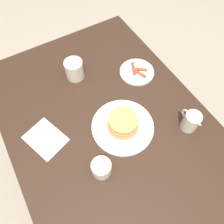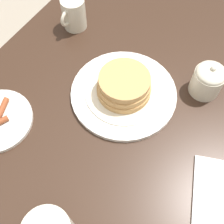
# 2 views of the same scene
# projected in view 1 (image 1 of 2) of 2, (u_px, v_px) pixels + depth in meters

# --- Properties ---
(ground_plane) EXTENTS (8.00, 8.00, 0.00)m
(ground_plane) POSITION_uv_depth(u_px,v_px,m) (114.00, 177.00, 1.56)
(ground_plane) COLOR gray
(dining_table) EXTENTS (1.35, 0.85, 0.73)m
(dining_table) POSITION_uv_depth(u_px,v_px,m) (115.00, 145.00, 1.04)
(dining_table) COLOR #332116
(dining_table) RESTS_ON ground_plane
(pancake_plate) EXTENTS (0.27, 0.27, 0.07)m
(pancake_plate) POSITION_uv_depth(u_px,v_px,m) (123.00, 125.00, 0.93)
(pancake_plate) COLOR white
(pancake_plate) RESTS_ON dining_table
(side_plate_bacon) EXTENTS (0.17, 0.17, 0.02)m
(side_plate_bacon) POSITION_uv_depth(u_px,v_px,m) (137.00, 72.00, 1.10)
(side_plate_bacon) COLOR silver
(side_plate_bacon) RESTS_ON dining_table
(coffee_mug) EXTENTS (0.12, 0.09, 0.10)m
(coffee_mug) POSITION_uv_depth(u_px,v_px,m) (74.00, 69.00, 1.06)
(coffee_mug) COLOR beige
(coffee_mug) RESTS_ON dining_table
(creamer_pitcher) EXTENTS (0.11, 0.07, 0.10)m
(creamer_pitcher) POSITION_uv_depth(u_px,v_px,m) (191.00, 121.00, 0.91)
(creamer_pitcher) COLOR beige
(creamer_pitcher) RESTS_ON dining_table
(sugar_bowl) EXTENTS (0.08, 0.08, 0.09)m
(sugar_bowl) POSITION_uv_depth(u_px,v_px,m) (101.00, 167.00, 0.82)
(sugar_bowl) COLOR beige
(sugar_bowl) RESTS_ON dining_table
(napkin) EXTENTS (0.20, 0.17, 0.01)m
(napkin) POSITION_uv_depth(u_px,v_px,m) (46.00, 139.00, 0.92)
(napkin) COLOR white
(napkin) RESTS_ON dining_table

